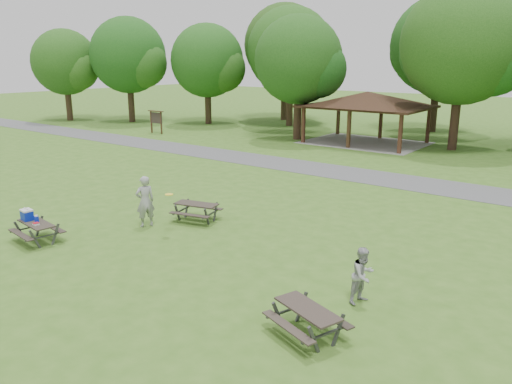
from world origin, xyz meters
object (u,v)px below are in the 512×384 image
Objects in this scene: picnic_table_near at (33,223)px; frisbee_thrower at (145,201)px; picnic_table_middle at (196,208)px; frisbee_catcher at (363,275)px.

frisbee_thrower is at bearing 60.97° from picnic_table_near.
picnic_table_middle is at bearing 59.55° from picnic_table_near.
picnic_table_middle is at bearing 168.96° from frisbee_thrower.
picnic_table_near is 0.93× the size of frisbee_thrower.
frisbee_catcher is at bearing 107.89° from frisbee_thrower.
picnic_table_near is 11.21m from frisbee_catcher.
frisbee_catcher reaches higher than picnic_table_middle.
frisbee_catcher is (7.99, -2.29, 0.21)m from picnic_table_middle.
picnic_table_near is 3.82m from frisbee_thrower.
frisbee_catcher is (9.04, -0.68, -0.22)m from frisbee_thrower.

